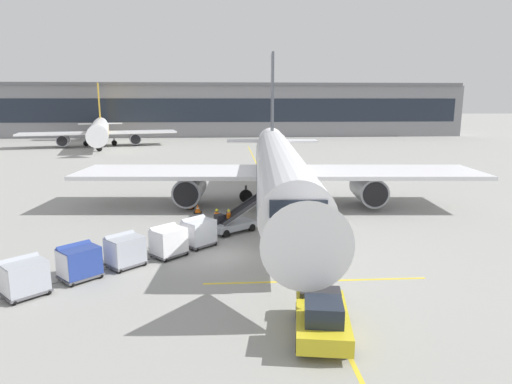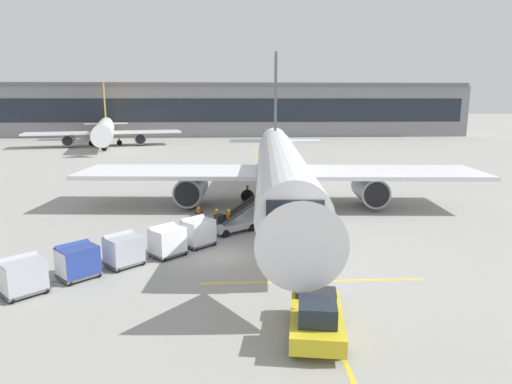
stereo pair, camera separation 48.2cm
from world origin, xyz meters
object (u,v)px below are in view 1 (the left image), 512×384
object	(u,v)px
baggage_cart_fifth	(24,277)
safety_cone_engine_keepout	(190,205)
baggage_cart_third	(125,250)
ground_crew_by_carts	(217,219)
parked_airplane	(279,167)
ground_crew_marshaller	(193,235)
safety_cone_wingtip	(198,209)
belt_loader	(235,220)
ground_crew_by_loader	(199,230)
distant_airplane	(99,130)
baggage_cart_fourth	(79,261)
pushback_tug	(322,317)
baggage_cart_second	(168,241)
ground_crew_wingwalker	(229,219)
baggage_cart_lead	(198,232)

from	to	relation	value
baggage_cart_fifth	safety_cone_engine_keepout	size ratio (longest dim) A/B	3.39
baggage_cart_third	ground_crew_by_carts	world-z (taller)	baggage_cart_third
parked_airplane	ground_crew_marshaller	xyz separation A→B (m)	(-6.97, -12.24, -2.59)
parked_airplane	safety_cone_wingtip	bearing A→B (deg)	-161.14
parked_airplane	ground_crew_marshaller	bearing A→B (deg)	-119.66
belt_loader	ground_crew_by_loader	world-z (taller)	belt_loader
baggage_cart_third	distant_airplane	bearing A→B (deg)	106.18
baggage_cart_fourth	safety_cone_wingtip	distance (m)	15.21
pushback_tug	distant_airplane	world-z (taller)	distant_airplane
parked_airplane	ground_crew_by_carts	xyz separation A→B (m)	(-5.50, -8.27, -2.59)
baggage_cart_fourth	safety_cone_engine_keepout	xyz separation A→B (m)	(4.67, 15.79, -0.63)
baggage_cart_second	safety_cone_wingtip	size ratio (longest dim) A/B	3.38
baggage_cart_fourth	ground_crew_by_loader	xyz separation A→B (m)	(6.04, 5.63, -0.00)
baggage_cart_second	safety_cone_wingtip	bearing A→B (deg)	84.09
parked_airplane	distant_airplane	xyz separation A→B (m)	(-31.37, 56.36, -0.26)
baggage_cart_fourth	ground_crew_wingwalker	xyz separation A→B (m)	(8.08, 8.20, -0.00)
ground_crew_marshaller	safety_cone_wingtip	world-z (taller)	ground_crew_marshaller
parked_airplane	pushback_tug	xyz separation A→B (m)	(-0.94, -23.43, -2.76)
baggage_cart_third	ground_crew_by_loader	distance (m)	5.58
baggage_cart_lead	ground_crew_by_loader	distance (m)	0.44
ground_crew_wingwalker	safety_cone_engine_keepout	world-z (taller)	ground_crew_wingwalker
ground_crew_wingwalker	distant_airplane	world-z (taller)	distant_airplane
safety_cone_wingtip	baggage_cart_second	bearing A→B (deg)	-95.91
parked_airplane	baggage_cart_lead	world-z (taller)	parked_airplane
ground_crew_wingwalker	pushback_tug	bearing A→B (deg)	-76.13
belt_loader	baggage_cart_lead	distance (m)	4.12
baggage_cart_second	baggage_cart_fourth	bearing A→B (deg)	-142.23
baggage_cart_fourth	ground_crew_wingwalker	distance (m)	11.52
baggage_cart_second	pushback_tug	xyz separation A→B (m)	(7.46, -10.09, -0.17)
baggage_cart_fifth	ground_crew_by_carts	size ratio (longest dim) A/B	1.46
belt_loader	ground_crew_marshaller	distance (m)	4.91
ground_crew_wingwalker	ground_crew_marshaller	bearing A→B (deg)	-121.86
baggage_cart_second	ground_crew_by_carts	distance (m)	5.84
baggage_cart_lead	ground_crew_by_loader	bearing A→B (deg)	91.51
ground_crew_by_carts	ground_crew_wingwalker	world-z (taller)	same
baggage_cart_lead	baggage_cart_fifth	distance (m)	10.79
ground_crew_by_carts	parked_airplane	bearing A→B (deg)	56.37
baggage_cart_third	distant_airplane	size ratio (longest dim) A/B	0.06
ground_crew_by_loader	baggage_cart_fifth	bearing A→B (deg)	-136.64
baggage_cart_fifth	ground_crew_wingwalker	xyz separation A→B (m)	(10.09, 10.17, -0.00)
ground_crew_by_loader	ground_crew_by_carts	xyz separation A→B (m)	(1.17, 2.78, 0.00)
baggage_cart_third	ground_crew_marshaller	bearing A→B (deg)	35.91
baggage_cart_lead	distant_airplane	world-z (taller)	distant_airplane
ground_crew_wingwalker	baggage_cart_third	bearing A→B (deg)	-133.16
ground_crew_by_carts	belt_loader	bearing A→B (deg)	1.61
safety_cone_wingtip	ground_crew_marshaller	bearing A→B (deg)	-88.19
baggage_cart_second	pushback_tug	world-z (taller)	baggage_cart_second
ground_crew_wingwalker	belt_loader	bearing A→B (deg)	27.19
baggage_cart_fourth	ground_crew_by_carts	xyz separation A→B (m)	(7.22, 8.41, -0.00)
baggage_cart_fourth	ground_crew_by_loader	distance (m)	8.26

